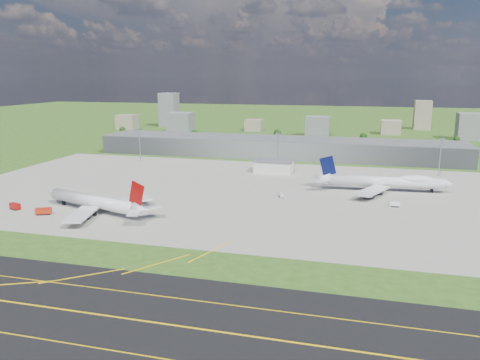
% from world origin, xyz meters
% --- Properties ---
extents(ground, '(1400.00, 1400.00, 0.00)m').
position_xyz_m(ground, '(0.00, 150.00, 0.00)').
color(ground, '#304F18').
rests_on(ground, ground).
extents(taxiway, '(1400.00, 60.00, 0.06)m').
position_xyz_m(taxiway, '(0.00, -110.00, 0.03)').
color(taxiway, black).
rests_on(taxiway, ground).
extents(apron, '(360.00, 190.00, 0.08)m').
position_xyz_m(apron, '(10.00, 40.00, 0.04)').
color(apron, gray).
rests_on(apron, ground).
extents(terminal, '(300.00, 42.00, 15.00)m').
position_xyz_m(terminal, '(0.00, 165.00, 7.50)').
color(terminal, slate).
rests_on(terminal, ground).
extents(ops_building, '(26.00, 16.00, 8.00)m').
position_xyz_m(ops_building, '(10.00, 100.00, 4.00)').
color(ops_building, silver).
rests_on(ops_building, ground).
extents(mast_west, '(3.50, 2.00, 25.90)m').
position_xyz_m(mast_west, '(-100.00, 115.00, 17.71)').
color(mast_west, gray).
rests_on(mast_west, ground).
extents(mast_center, '(3.50, 2.00, 25.90)m').
position_xyz_m(mast_center, '(10.00, 115.00, 17.71)').
color(mast_center, gray).
rests_on(mast_center, ground).
extents(mast_east, '(3.50, 2.00, 25.90)m').
position_xyz_m(mast_east, '(120.00, 115.00, 17.71)').
color(mast_east, gray).
rests_on(mast_east, ground).
extents(airliner_red_twin, '(68.93, 52.54, 19.36)m').
position_xyz_m(airliner_red_twin, '(-56.27, -19.69, 5.16)').
color(airliner_red_twin, silver).
rests_on(airliner_red_twin, ground).
extents(airliner_blue_quad, '(77.95, 60.87, 20.34)m').
position_xyz_m(airliner_blue_quad, '(83.67, 62.17, 5.65)').
color(airliner_blue_quad, silver).
rests_on(airliner_blue_quad, ground).
extents(fire_truck, '(7.86, 5.55, 3.30)m').
position_xyz_m(fire_truck, '(-79.46, -29.76, 1.65)').
color(fire_truck, '#B1260C').
rests_on(fire_truck, ground).
extents(crash_tender, '(6.69, 4.49, 3.22)m').
position_xyz_m(crash_tender, '(-99.18, -25.84, 1.61)').
color(crash_tender, '#9D0C0B').
rests_on(crash_tender, ground).
extents(tug_yellow, '(3.52, 2.58, 1.61)m').
position_xyz_m(tug_yellow, '(-52.97, -6.06, 0.85)').
color(tug_yellow, yellow).
rests_on(tug_yellow, ground).
extents(van_white_near, '(3.46, 4.91, 2.33)m').
position_xyz_m(van_white_near, '(26.74, 33.71, 1.18)').
color(van_white_near, silver).
rests_on(van_white_near, ground).
extents(van_white_far, '(4.94, 2.56, 2.50)m').
position_xyz_m(van_white_far, '(87.22, 28.45, 1.27)').
color(van_white_far, white).
rests_on(van_white_far, ground).
extents(bldg_far_w, '(24.00, 20.00, 18.00)m').
position_xyz_m(bldg_far_w, '(-220.00, 320.00, 9.00)').
color(bldg_far_w, gray).
rests_on(bldg_far_w, ground).
extents(bldg_w, '(28.00, 22.00, 24.00)m').
position_xyz_m(bldg_w, '(-140.00, 300.00, 12.00)').
color(bldg_w, slate).
rests_on(bldg_w, ground).
extents(bldg_cw, '(20.00, 18.00, 14.00)m').
position_xyz_m(bldg_cw, '(-60.00, 340.00, 7.00)').
color(bldg_cw, gray).
rests_on(bldg_cw, ground).
extents(bldg_c, '(26.00, 20.00, 22.00)m').
position_xyz_m(bldg_c, '(20.00, 310.00, 11.00)').
color(bldg_c, slate).
rests_on(bldg_c, ground).
extents(bldg_ce, '(22.00, 24.00, 16.00)m').
position_xyz_m(bldg_ce, '(100.00, 350.00, 8.00)').
color(bldg_ce, gray).
rests_on(bldg_ce, ground).
extents(bldg_e, '(30.00, 22.00, 28.00)m').
position_xyz_m(bldg_e, '(180.00, 320.00, 14.00)').
color(bldg_e, slate).
rests_on(bldg_e, ground).
extents(bldg_tall_w, '(22.00, 20.00, 44.00)m').
position_xyz_m(bldg_tall_w, '(-180.00, 360.00, 22.00)').
color(bldg_tall_w, slate).
rests_on(bldg_tall_w, ground).
extents(bldg_tall_e, '(20.00, 18.00, 36.00)m').
position_xyz_m(bldg_tall_e, '(140.00, 410.00, 18.00)').
color(bldg_tall_e, gray).
rests_on(bldg_tall_e, ground).
extents(tree_far_w, '(7.20, 7.20, 8.80)m').
position_xyz_m(tree_far_w, '(-200.00, 270.00, 5.18)').
color(tree_far_w, '#382314').
rests_on(tree_far_w, ground).
extents(tree_w, '(6.75, 6.75, 8.25)m').
position_xyz_m(tree_w, '(-110.00, 265.00, 4.86)').
color(tree_w, '#382314').
rests_on(tree_w, ground).
extents(tree_c, '(8.10, 8.10, 9.90)m').
position_xyz_m(tree_c, '(-20.00, 280.00, 5.84)').
color(tree_c, '#382314').
rests_on(tree_c, ground).
extents(tree_e, '(7.65, 7.65, 9.35)m').
position_xyz_m(tree_e, '(70.00, 275.00, 5.51)').
color(tree_e, '#382314').
rests_on(tree_e, ground).
extents(tree_far_e, '(6.30, 6.30, 7.70)m').
position_xyz_m(tree_far_e, '(160.00, 285.00, 4.53)').
color(tree_far_e, '#382314').
rests_on(tree_far_e, ground).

